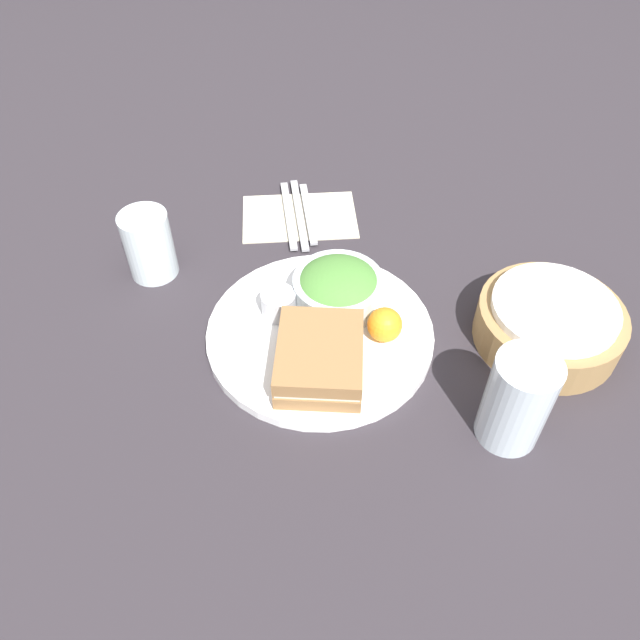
% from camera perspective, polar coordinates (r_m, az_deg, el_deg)
% --- Properties ---
extents(ground_plane, '(4.00, 4.00, 0.00)m').
position_cam_1_polar(ground_plane, '(0.87, 0.00, -1.55)').
color(ground_plane, '#2D282D').
extents(plate, '(0.31, 0.31, 0.01)m').
position_cam_1_polar(plate, '(0.86, 0.00, -1.23)').
color(plate, white).
rests_on(plate, ground_plane).
extents(sandwich, '(0.14, 0.12, 0.05)m').
position_cam_1_polar(sandwich, '(0.79, -0.02, -3.47)').
color(sandwich, olive).
rests_on(sandwich, plate).
extents(salad_bowl, '(0.13, 0.13, 0.06)m').
position_cam_1_polar(salad_bowl, '(0.88, 1.68, 3.00)').
color(salad_bowl, silver).
rests_on(salad_bowl, plate).
extents(dressing_cup, '(0.05, 0.05, 0.04)m').
position_cam_1_polar(dressing_cup, '(0.87, -3.80, 1.50)').
color(dressing_cup, '#B7B7BC').
rests_on(dressing_cup, plate).
extents(orange_wedge, '(0.05, 0.05, 0.05)m').
position_cam_1_polar(orange_wedge, '(0.83, 5.94, -0.43)').
color(orange_wedge, orange).
rests_on(orange_wedge, plate).
extents(drink_glass, '(0.08, 0.08, 0.13)m').
position_cam_1_polar(drink_glass, '(0.76, 17.58, -7.02)').
color(drink_glass, silver).
rests_on(drink_glass, ground_plane).
extents(bread_basket, '(0.19, 0.19, 0.07)m').
position_cam_1_polar(bread_basket, '(0.90, 20.23, -0.26)').
color(bread_basket, '#997547').
rests_on(bread_basket, ground_plane).
extents(napkin, '(0.13, 0.19, 0.00)m').
position_cam_1_polar(napkin, '(1.06, -1.89, 9.47)').
color(napkin, beige).
rests_on(napkin, ground_plane).
extents(fork, '(0.18, 0.02, 0.01)m').
position_cam_1_polar(fork, '(1.06, -2.88, 9.58)').
color(fork, '#B2B2B7').
rests_on(fork, napkin).
extents(knife, '(0.19, 0.02, 0.01)m').
position_cam_1_polar(knife, '(1.06, -1.90, 9.66)').
color(knife, '#B2B2B7').
rests_on(knife, napkin).
extents(spoon, '(0.16, 0.02, 0.01)m').
position_cam_1_polar(spoon, '(1.06, -0.92, 9.74)').
color(spoon, '#B2B2B7').
rests_on(spoon, napkin).
extents(water_glass, '(0.07, 0.07, 0.10)m').
position_cam_1_polar(water_glass, '(0.96, -15.38, 6.64)').
color(water_glass, silver).
rests_on(water_glass, ground_plane).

